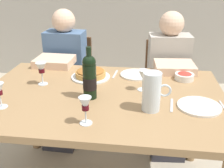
# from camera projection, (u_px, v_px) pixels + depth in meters

# --- Properties ---
(dining_table) EXTENTS (1.50, 1.00, 0.76)m
(dining_table) POSITION_uv_depth(u_px,v_px,m) (102.00, 107.00, 1.69)
(dining_table) COLOR #9E7A51
(dining_table) RESTS_ON ground
(wine_bottle) EXTENTS (0.08, 0.08, 0.31)m
(wine_bottle) POSITION_uv_depth(u_px,v_px,m) (90.00, 77.00, 1.55)
(wine_bottle) COLOR black
(wine_bottle) RESTS_ON dining_table
(water_pitcher) EXTENTS (0.15, 0.10, 0.22)m
(water_pitcher) POSITION_uv_depth(u_px,v_px,m) (152.00, 94.00, 1.43)
(water_pitcher) COLOR silver
(water_pitcher) RESTS_ON dining_table
(baked_tart) EXTENTS (0.27, 0.27, 0.06)m
(baked_tart) POSITION_uv_depth(u_px,v_px,m) (91.00, 74.00, 1.89)
(baked_tart) COLOR silver
(baked_tart) RESTS_ON dining_table
(salad_bowl) EXTENTS (0.13, 0.13, 0.05)m
(salad_bowl) POSITION_uv_depth(u_px,v_px,m) (184.00, 76.00, 1.85)
(salad_bowl) COLOR white
(salad_bowl) RESTS_ON dining_table
(wine_glass_right_diner) EXTENTS (0.06, 0.06, 0.15)m
(wine_glass_right_diner) POSITION_uv_depth(u_px,v_px,m) (85.00, 105.00, 1.30)
(wine_glass_right_diner) COLOR silver
(wine_glass_right_diner) RESTS_ON dining_table
(wine_glass_centre) EXTENTS (0.07, 0.07, 0.13)m
(wine_glass_centre) POSITION_uv_depth(u_px,v_px,m) (143.00, 76.00, 1.67)
(wine_glass_centre) COLOR silver
(wine_glass_centre) RESTS_ON dining_table
(wine_glass_spare) EXTENTS (0.07, 0.07, 0.15)m
(wine_glass_spare) POSITION_uv_depth(u_px,v_px,m) (41.00, 69.00, 1.75)
(wine_glass_spare) COLOR silver
(wine_glass_spare) RESTS_ON dining_table
(dinner_plate_left_setting) EXTENTS (0.22, 0.22, 0.01)m
(dinner_plate_left_setting) POSITION_uv_depth(u_px,v_px,m) (136.00, 75.00, 1.93)
(dinner_plate_left_setting) COLOR white
(dinner_plate_left_setting) RESTS_ON dining_table
(dinner_plate_right_setting) EXTENTS (0.24, 0.24, 0.01)m
(dinner_plate_right_setting) POSITION_uv_depth(u_px,v_px,m) (199.00, 106.00, 1.49)
(dinner_plate_right_setting) COLOR white
(dinner_plate_right_setting) RESTS_ON dining_table
(fork_left_setting) EXTENTS (0.03, 0.16, 0.00)m
(fork_left_setting) POSITION_uv_depth(u_px,v_px,m) (115.00, 74.00, 1.95)
(fork_left_setting) COLOR silver
(fork_left_setting) RESTS_ON dining_table
(knife_left_setting) EXTENTS (0.02, 0.18, 0.00)m
(knife_left_setting) POSITION_uv_depth(u_px,v_px,m) (157.00, 76.00, 1.92)
(knife_left_setting) COLOR silver
(knife_left_setting) RESTS_ON dining_table
(knife_right_setting) EXTENTS (0.02, 0.18, 0.00)m
(knife_right_setting) POSITION_uv_depth(u_px,v_px,m) (224.00, 108.00, 1.48)
(knife_right_setting) COLOR silver
(knife_right_setting) RESTS_ON dining_table
(spoon_right_setting) EXTENTS (0.03, 0.16, 0.00)m
(spoon_right_setting) POSITION_uv_depth(u_px,v_px,m) (172.00, 105.00, 1.51)
(spoon_right_setting) COLOR silver
(spoon_right_setting) RESTS_ON dining_table
(chair_left) EXTENTS (0.41, 0.41, 0.87)m
(chair_left) POSITION_uv_depth(u_px,v_px,m) (72.00, 77.00, 2.61)
(chair_left) COLOR brown
(chair_left) RESTS_ON ground
(diner_left) EXTENTS (0.35, 0.51, 1.16)m
(diner_left) POSITION_uv_depth(u_px,v_px,m) (63.00, 74.00, 2.35)
(diner_left) COLOR #4C6B93
(diner_left) RESTS_ON ground
(chair_right) EXTENTS (0.43, 0.43, 0.87)m
(chair_right) POSITION_uv_depth(u_px,v_px,m) (165.00, 82.00, 2.49)
(chair_right) COLOR brown
(chair_right) RESTS_ON ground
(diner_right) EXTENTS (0.36, 0.52, 1.16)m
(diner_right) POSITION_uv_depth(u_px,v_px,m) (169.00, 80.00, 2.23)
(diner_right) COLOR #B7B2A8
(diner_right) RESTS_ON ground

